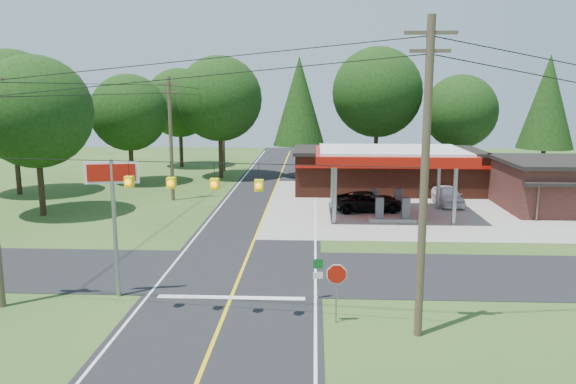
{
  "coord_description": "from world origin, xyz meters",
  "views": [
    {
      "loc": [
        3.61,
        -26.78,
        9.03
      ],
      "look_at": [
        2.0,
        7.0,
        2.8
      ],
      "focal_mm": 35.0,
      "sensor_mm": 36.0,
      "label": 1
    }
  ],
  "objects_px": {
    "gas_canopy": "(391,157)",
    "octagonal_stop_sign": "(337,279)",
    "suv_car": "(369,202)",
    "sedan_car": "(448,196)",
    "big_stop_sign": "(113,197)"
  },
  "relations": [
    {
      "from": "suv_car",
      "to": "sedan_car",
      "type": "relative_size",
      "value": 1.18
    },
    {
      "from": "gas_canopy",
      "to": "octagonal_stop_sign",
      "type": "relative_size",
      "value": 4.4
    },
    {
      "from": "suv_car",
      "to": "octagonal_stop_sign",
      "type": "height_order",
      "value": "octagonal_stop_sign"
    },
    {
      "from": "suv_car",
      "to": "sedan_car",
      "type": "height_order",
      "value": "sedan_car"
    },
    {
      "from": "suv_car",
      "to": "octagonal_stop_sign",
      "type": "distance_m",
      "value": 20.79
    },
    {
      "from": "big_stop_sign",
      "to": "octagonal_stop_sign",
      "type": "xyz_separation_m",
      "value": [
        9.5,
        -2.4,
        -2.68
      ]
    },
    {
      "from": "gas_canopy",
      "to": "octagonal_stop_sign",
      "type": "xyz_separation_m",
      "value": [
        -4.5,
        -19.01,
        -2.47
      ]
    },
    {
      "from": "suv_car",
      "to": "sedan_car",
      "type": "distance_m",
      "value": 6.85
    },
    {
      "from": "suv_car",
      "to": "big_stop_sign",
      "type": "height_order",
      "value": "big_stop_sign"
    },
    {
      "from": "gas_canopy",
      "to": "sedan_car",
      "type": "xyz_separation_m",
      "value": [
        5.1,
        4.0,
        -3.5
      ]
    },
    {
      "from": "big_stop_sign",
      "to": "octagonal_stop_sign",
      "type": "bearing_deg",
      "value": -14.18
    },
    {
      "from": "gas_canopy",
      "to": "octagonal_stop_sign",
      "type": "distance_m",
      "value": 19.7
    },
    {
      "from": "gas_canopy",
      "to": "octagonal_stop_sign",
      "type": "bearing_deg",
      "value": -103.31
    },
    {
      "from": "suv_car",
      "to": "octagonal_stop_sign",
      "type": "bearing_deg",
      "value": 163.94
    },
    {
      "from": "big_stop_sign",
      "to": "suv_car",
      "type": "bearing_deg",
      "value": 54.92
    }
  ]
}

